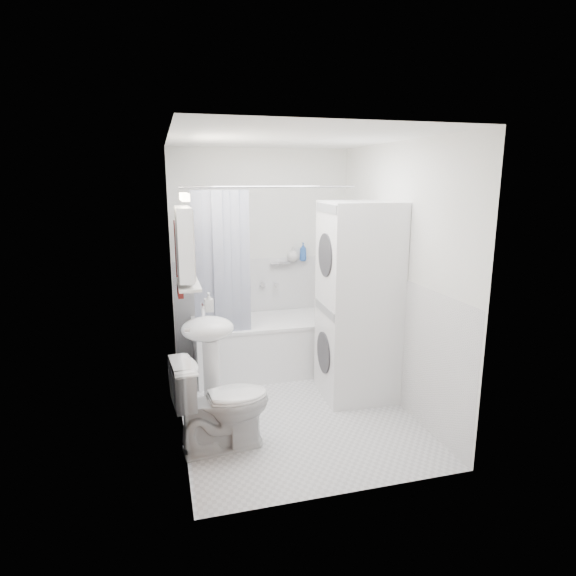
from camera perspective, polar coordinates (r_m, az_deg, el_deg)
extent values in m
plane|color=silver|center=(4.60, 0.54, -13.97)|extent=(2.60, 2.60, 0.00)
plane|color=white|center=(5.44, -3.14, 3.54)|extent=(2.00, 0.00, 2.00)
plane|color=white|center=(3.01, 7.31, -4.13)|extent=(2.00, 0.00, 2.00)
plane|color=white|center=(4.05, -13.17, 0.03)|extent=(0.00, 2.60, 2.60)
plane|color=white|center=(4.57, 12.74, 1.47)|extent=(0.00, 2.60, 2.60)
plane|color=white|center=(4.12, 0.61, 17.36)|extent=(2.60, 2.60, 0.00)
plane|color=white|center=(5.56, -3.04, -2.59)|extent=(1.98, 0.00, 1.98)
plane|color=white|center=(4.22, -12.59, -7.93)|extent=(0.00, 2.58, 2.58)
plane|color=white|center=(4.71, 12.26, -5.70)|extent=(0.00, 2.58, 2.58)
plane|color=brown|center=(3.26, -12.02, -6.68)|extent=(0.00, 2.00, 2.00)
cylinder|color=silver|center=(3.57, -11.85, -4.93)|extent=(0.04, 0.04, 0.04)
cube|color=white|center=(5.30, -2.70, -7.01)|extent=(1.52, 0.71, 0.56)
cube|color=white|center=(5.21, -2.73, -3.97)|extent=(1.54, 0.73, 0.03)
cube|color=silver|center=(5.24, -2.72, -5.18)|extent=(1.34, 0.53, 0.20)
cylinder|color=silver|center=(5.48, -1.47, 0.50)|extent=(0.04, 0.12, 0.04)
cylinder|color=silver|center=(4.69, -2.10, 11.90)|extent=(1.72, 0.02, 0.02)
cube|color=#121C41|center=(4.66, -10.54, 2.41)|extent=(0.10, 0.02, 1.45)
cube|color=#121C41|center=(4.67, -9.44, 2.47)|extent=(0.10, 0.02, 1.45)
cube|color=#121C41|center=(4.68, -8.35, 2.53)|extent=(0.10, 0.02, 1.45)
cube|color=#121C41|center=(4.69, -7.25, 2.59)|extent=(0.10, 0.02, 1.45)
cube|color=#121C41|center=(4.70, -6.17, 2.64)|extent=(0.10, 0.02, 1.45)
cube|color=#121C41|center=(4.71, -5.08, 2.70)|extent=(0.10, 0.02, 1.45)
ellipsoid|color=white|center=(4.09, -9.51, -4.78)|extent=(0.44, 0.37, 0.20)
cylinder|color=white|center=(4.25, -9.00, -10.87)|extent=(0.14, 0.14, 0.75)
cylinder|color=silver|center=(4.19, -10.04, -2.67)|extent=(0.03, 0.03, 0.14)
cylinder|color=silver|center=(4.13, -10.02, -2.01)|extent=(0.02, 0.10, 0.02)
cube|color=white|center=(4.09, -12.21, 5.19)|extent=(0.12, 0.50, 0.60)
cube|color=white|center=(4.10, -11.30, 5.23)|extent=(0.01, 0.47, 0.57)
cube|color=#FFEABF|center=(4.06, -12.18, 10.52)|extent=(0.06, 0.45, 0.06)
cube|color=silver|center=(4.15, -11.71, 0.41)|extent=(0.18, 0.54, 0.02)
cube|color=silver|center=(5.44, -0.95, 3.02)|extent=(0.22, 0.06, 0.02)
cube|color=#591B16|center=(4.70, -12.85, 3.37)|extent=(0.05, 0.30, 0.71)
cube|color=#591B16|center=(4.66, -12.68, 7.35)|extent=(0.03, 0.27, 0.08)
cylinder|color=silver|center=(4.65, -13.20, 7.82)|extent=(0.02, 0.04, 0.02)
cube|color=white|center=(4.74, 8.11, -7.10)|extent=(0.69, 0.69, 0.94)
cylinder|color=#2D2D33|center=(4.63, 4.25, -7.63)|extent=(0.04, 0.40, 0.40)
cube|color=gray|center=(4.50, 4.35, -2.59)|extent=(0.04, 0.60, 0.08)
cube|color=white|center=(4.51, 8.49, 4.17)|extent=(0.69, 0.69, 0.94)
cylinder|color=#2D2D33|center=(4.39, 4.45, 3.91)|extent=(0.04, 0.40, 0.40)
cube|color=gray|center=(4.35, 4.56, 9.41)|extent=(0.04, 0.60, 0.08)
imported|color=white|center=(3.87, -7.86, -13.39)|extent=(0.80, 0.49, 0.74)
imported|color=gray|center=(4.37, -9.34, -2.26)|extent=(0.08, 0.17, 0.08)
imported|color=gray|center=(4.00, -11.60, 0.64)|extent=(0.07, 0.18, 0.07)
imported|color=gray|center=(4.26, -11.85, 1.57)|extent=(0.10, 0.09, 0.10)
imported|color=gray|center=(5.46, 0.59, 3.87)|extent=(0.13, 0.17, 0.13)
imported|color=#2955A7|center=(5.50, 1.79, 3.66)|extent=(0.08, 0.21, 0.08)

